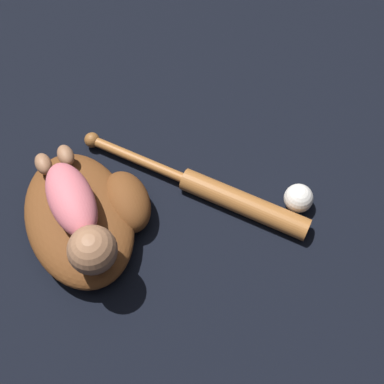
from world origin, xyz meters
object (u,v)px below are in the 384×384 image
object	(u,v)px
baseball_glove	(87,215)
baby_figure	(78,216)
baseball	(298,198)
baseball_bat	(221,194)

from	to	relation	value
baseball_glove	baby_figure	distance (m)	0.11
baby_figure	baseball	distance (m)	0.52
baseball_glove	baseball	size ratio (longest dim) A/B	6.08
baseball_glove	baby_figure	size ratio (longest dim) A/B	1.25
baseball_glove	baseball	bearing A→B (deg)	51.15
baseball_glove	baseball_bat	bearing A→B (deg)	57.43
baby_figure	baseball	size ratio (longest dim) A/B	4.88
baseball_glove	baseball_bat	distance (m)	0.32
baseball	baby_figure	bearing A→B (deg)	-123.28
baseball_bat	baseball	distance (m)	0.19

